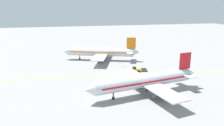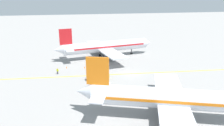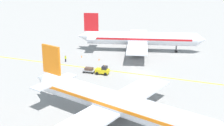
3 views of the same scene
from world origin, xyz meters
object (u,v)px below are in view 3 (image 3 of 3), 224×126
object	(u,v)px
airplane_adjacent_stand	(116,103)
baggage_tug_white	(103,70)
airplane_at_gate	(140,39)
traffic_cone_by_wingtip	(99,59)
ground_crew_worker	(66,58)
traffic_cone_near_nose	(82,56)
baggage_cart_trailing	(89,70)
traffic_cone_mid_apron	(100,87)

from	to	relation	value
airplane_adjacent_stand	baggage_tug_white	xyz separation A→B (m)	(-21.33, -8.72, -2.81)
airplane_at_gate	traffic_cone_by_wingtip	bearing A→B (deg)	-38.24
airplane_at_gate	baggage_tug_white	xyz separation A→B (m)	(20.43, -4.48, -2.81)
ground_crew_worker	traffic_cone_near_nose	xyz separation A→B (m)	(-4.76, 2.46, -0.63)
traffic_cone_by_wingtip	baggage_tug_white	bearing A→B (deg)	22.48
airplane_at_gate	airplane_adjacent_stand	world-z (taller)	same
traffic_cone_near_nose	airplane_at_gate	bearing A→B (deg)	124.86
airplane_at_gate	ground_crew_worker	size ratio (longest dim) A/B	21.09
baggage_cart_trailing	traffic_cone_near_nose	bearing A→B (deg)	-151.33
traffic_cone_by_wingtip	airplane_at_gate	bearing A→B (deg)	141.76
airplane_at_gate	traffic_cone_near_nose	xyz separation A→B (m)	(9.53, -13.68, -3.43)
traffic_cone_mid_apron	traffic_cone_by_wingtip	distance (m)	18.37
baggage_tug_white	traffic_cone_by_wingtip	xyz separation A→B (m)	(-9.67, -4.00, -0.63)
baggage_cart_trailing	traffic_cone_mid_apron	size ratio (longest dim) A/B	4.81
baggage_cart_trailing	traffic_cone_mid_apron	xyz separation A→B (m)	(7.84, 5.16, -0.49)
baggage_tug_white	traffic_cone_mid_apron	bearing A→B (deg)	13.58
airplane_at_gate	ground_crew_worker	xyz separation A→B (m)	(14.29, -16.14, -2.80)
airplane_adjacent_stand	baggage_cart_trailing	world-z (taller)	airplane_adjacent_stand
ground_crew_worker	traffic_cone_mid_apron	bearing A→B (deg)	44.27
baggage_cart_trailing	traffic_cone_near_nose	distance (m)	12.31
baggage_cart_trailing	traffic_cone_near_nose	size ratio (longest dim) A/B	4.81
traffic_cone_by_wingtip	airplane_adjacent_stand	bearing A→B (deg)	22.32
traffic_cone_near_nose	traffic_cone_mid_apron	world-z (taller)	same
airplane_adjacent_stand	ground_crew_worker	world-z (taller)	airplane_adjacent_stand
airplane_at_gate	traffic_cone_near_nose	bearing A→B (deg)	-55.14
baggage_tug_white	traffic_cone_near_nose	bearing A→B (deg)	-139.85
baggage_cart_trailing	ground_crew_worker	size ratio (longest dim) A/B	1.57
baggage_tug_white	traffic_cone_near_nose	xyz separation A→B (m)	(-10.90, -9.20, -0.63)
ground_crew_worker	baggage_cart_trailing	bearing A→B (deg)	54.20
traffic_cone_by_wingtip	traffic_cone_near_nose	bearing A→B (deg)	-103.35
baggage_tug_white	traffic_cone_mid_apron	size ratio (longest dim) A/B	5.54
traffic_cone_near_nose	traffic_cone_by_wingtip	bearing A→B (deg)	76.65
baggage_tug_white	baggage_cart_trailing	world-z (taller)	baggage_tug_white
baggage_cart_trailing	traffic_cone_near_nose	world-z (taller)	baggage_cart_trailing
airplane_at_gate	airplane_adjacent_stand	bearing A→B (deg)	5.80
ground_crew_worker	traffic_cone_mid_apron	distance (m)	19.39
traffic_cone_mid_apron	baggage_cart_trailing	bearing A→B (deg)	-146.64
baggage_tug_white	traffic_cone_mid_apron	distance (m)	7.98
airplane_adjacent_stand	ground_crew_worker	bearing A→B (deg)	-143.43
ground_crew_worker	traffic_cone_by_wingtip	bearing A→B (deg)	114.72
baggage_tug_white	ground_crew_worker	world-z (taller)	baggage_tug_white
traffic_cone_near_nose	traffic_cone_by_wingtip	distance (m)	5.34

